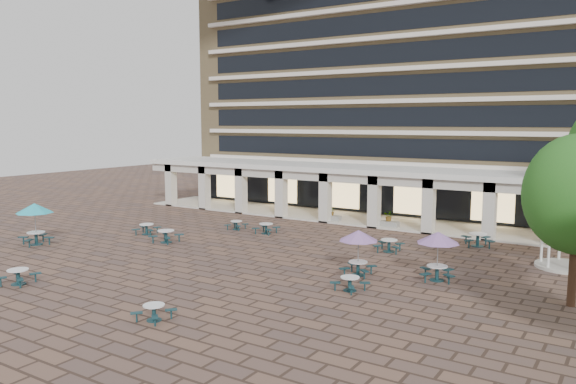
% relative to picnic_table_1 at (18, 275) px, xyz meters
% --- Properties ---
extents(ground, '(120.00, 120.00, 0.00)m').
position_rel_picnic_table_1_xyz_m(ground, '(6.49, 11.00, -0.45)').
color(ground, brown).
rests_on(ground, ground).
extents(apartment_building, '(40.00, 15.50, 25.20)m').
position_rel_picnic_table_1_xyz_m(apartment_building, '(6.49, 36.47, 12.15)').
color(apartment_building, tan).
rests_on(apartment_building, ground).
extents(retail_arcade, '(42.00, 6.60, 4.40)m').
position_rel_picnic_table_1_xyz_m(retail_arcade, '(6.49, 25.80, 2.55)').
color(retail_arcade, white).
rests_on(retail_arcade, ground).
extents(picnic_table_1, '(2.02, 2.02, 0.76)m').
position_rel_picnic_table_1_xyz_m(picnic_table_1, '(0.00, 0.00, 0.00)').
color(picnic_table_1, '#153A40').
rests_on(picnic_table_1, ground).
extents(picnic_table_2, '(1.55, 1.55, 0.66)m').
position_rel_picnic_table_1_xyz_m(picnic_table_2, '(9.42, -0.00, -0.06)').
color(picnic_table_2, '#153A40').
rests_on(picnic_table_2, ground).
extents(picnic_table_3, '(1.76, 1.76, 0.68)m').
position_rel_picnic_table_1_xyz_m(picnic_table_3, '(14.28, 7.91, -0.04)').
color(picnic_table_3, '#153A40').
rests_on(picnic_table_3, ground).
extents(picnic_table_4, '(2.36, 2.36, 2.72)m').
position_rel_picnic_table_1_xyz_m(picnic_table_4, '(-7.51, 5.90, 1.86)').
color(picnic_table_4, '#153A40').
rests_on(picnic_table_4, ground).
extents(picnic_table_5, '(2.03, 2.03, 0.75)m').
position_rel_picnic_table_1_xyz_m(picnic_table_5, '(-3.96, 12.18, -0.00)').
color(picnic_table_5, '#153A40').
rests_on(picnic_table_5, ground).
extents(picnic_table_6, '(2.07, 2.07, 2.39)m').
position_rel_picnic_table_1_xyz_m(picnic_table_6, '(13.42, 10.57, 1.58)').
color(picnic_table_6, '#153A40').
rests_on(picnic_table_6, ground).
extents(picnic_table_8, '(2.00, 2.00, 0.83)m').
position_rel_picnic_table_1_xyz_m(picnic_table_8, '(-0.83, 10.97, 0.04)').
color(picnic_table_8, '#153A40').
rests_on(picnic_table_8, ground).
extents(picnic_table_9, '(1.57, 1.57, 0.65)m').
position_rel_picnic_table_1_xyz_m(picnic_table_9, '(0.30, 17.10, -0.06)').
color(picnic_table_9, '#153A40').
rests_on(picnic_table_9, ground).
extents(picnic_table_10, '(1.93, 1.93, 0.77)m').
position_rel_picnic_table_1_xyz_m(picnic_table_10, '(12.70, 16.48, 0.01)').
color(picnic_table_10, '#153A40').
rests_on(picnic_table_10, ground).
extents(picnic_table_11, '(2.16, 2.16, 2.50)m').
position_rel_picnic_table_1_xyz_m(picnic_table_11, '(17.22, 11.85, 1.67)').
color(picnic_table_11, '#153A40').
rests_on(picnic_table_11, ground).
extents(picnic_table_12, '(1.75, 1.75, 0.74)m').
position_rel_picnic_table_1_xyz_m(picnic_table_12, '(3.07, 17.00, -0.01)').
color(picnic_table_12, '#153A40').
rests_on(picnic_table_12, ground).
extents(picnic_table_13, '(2.34, 2.34, 0.86)m').
position_rel_picnic_table_1_xyz_m(picnic_table_13, '(16.92, 21.00, 0.06)').
color(picnic_table_13, '#153A40').
rests_on(picnic_table_13, ground).
extents(gazebo, '(3.67, 3.67, 3.42)m').
position_rel_picnic_table_1_xyz_m(gazebo, '(22.43, 18.16, 2.12)').
color(gazebo, beige).
rests_on(gazebo, ground).
extents(planter_left, '(1.50, 0.76, 1.22)m').
position_rel_picnic_table_1_xyz_m(planter_left, '(4.72, 23.90, 0.03)').
color(planter_left, gray).
rests_on(planter_left, ground).
extents(planter_right, '(1.50, 0.72, 1.33)m').
position_rel_picnic_table_1_xyz_m(planter_right, '(9.62, 23.90, 0.11)').
color(planter_right, gray).
rests_on(planter_right, ground).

